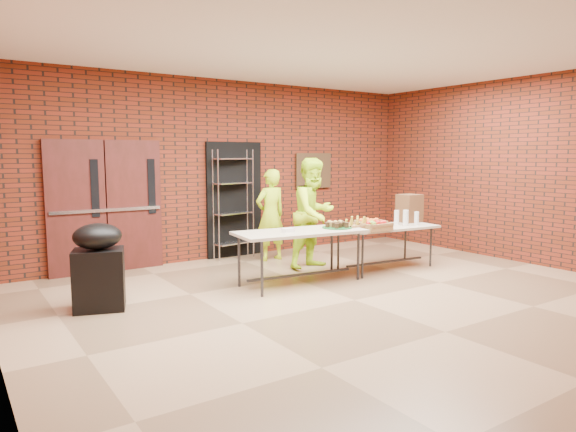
{
  "coord_description": "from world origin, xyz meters",
  "views": [
    {
      "loc": [
        -4.31,
        -4.87,
        1.86
      ],
      "look_at": [
        -0.1,
        1.4,
        0.96
      ],
      "focal_mm": 32.0,
      "sensor_mm": 36.0,
      "label": 1
    }
  ],
  "objects_px": {
    "wire_rack": "(233,204)",
    "coffee_dispenser": "(409,208)",
    "table_left": "(300,235)",
    "covered_grill": "(99,266)",
    "volunteer_man": "(314,213)",
    "volunteer_woman": "(271,215)",
    "table_right": "(386,230)"
  },
  "relations": [
    {
      "from": "table_right",
      "to": "covered_grill",
      "type": "distance_m",
      "value": 4.48
    },
    {
      "from": "table_right",
      "to": "covered_grill",
      "type": "height_order",
      "value": "covered_grill"
    },
    {
      "from": "coffee_dispenser",
      "to": "covered_grill",
      "type": "height_order",
      "value": "coffee_dispenser"
    },
    {
      "from": "wire_rack",
      "to": "covered_grill",
      "type": "xyz_separation_m",
      "value": [
        -2.83,
        -1.88,
        -0.45
      ]
    },
    {
      "from": "wire_rack",
      "to": "coffee_dispenser",
      "type": "height_order",
      "value": "wire_rack"
    },
    {
      "from": "table_left",
      "to": "covered_grill",
      "type": "bearing_deg",
      "value": -179.86
    },
    {
      "from": "covered_grill",
      "to": "volunteer_man",
      "type": "relative_size",
      "value": 0.58
    },
    {
      "from": "coffee_dispenser",
      "to": "volunteer_man",
      "type": "height_order",
      "value": "volunteer_man"
    },
    {
      "from": "table_right",
      "to": "volunteer_woman",
      "type": "bearing_deg",
      "value": 131.15
    },
    {
      "from": "table_right",
      "to": "coffee_dispenser",
      "type": "distance_m",
      "value": 0.8
    },
    {
      "from": "covered_grill",
      "to": "volunteer_man",
      "type": "bearing_deg",
      "value": 25.18
    },
    {
      "from": "table_left",
      "to": "table_right",
      "type": "relative_size",
      "value": 1.1
    },
    {
      "from": "wire_rack",
      "to": "table_right",
      "type": "distance_m",
      "value": 2.76
    },
    {
      "from": "table_right",
      "to": "volunteer_man",
      "type": "height_order",
      "value": "volunteer_man"
    },
    {
      "from": "table_right",
      "to": "coffee_dispenser",
      "type": "height_order",
      "value": "coffee_dispenser"
    },
    {
      "from": "volunteer_woman",
      "to": "covered_grill",
      "type": "bearing_deg",
      "value": 19.47
    },
    {
      "from": "coffee_dispenser",
      "to": "covered_grill",
      "type": "xyz_separation_m",
      "value": [
        -5.19,
        0.15,
        -0.42
      ]
    },
    {
      "from": "coffee_dispenser",
      "to": "volunteer_woman",
      "type": "relative_size",
      "value": 0.3
    },
    {
      "from": "wire_rack",
      "to": "table_left",
      "type": "distance_m",
      "value": 2.22
    },
    {
      "from": "volunteer_woman",
      "to": "volunteer_man",
      "type": "height_order",
      "value": "volunteer_man"
    },
    {
      "from": "wire_rack",
      "to": "coffee_dispenser",
      "type": "bearing_deg",
      "value": -51.57
    },
    {
      "from": "table_left",
      "to": "volunteer_man",
      "type": "distance_m",
      "value": 1.1
    },
    {
      "from": "covered_grill",
      "to": "volunteer_man",
      "type": "distance_m",
      "value": 3.59
    },
    {
      "from": "coffee_dispenser",
      "to": "volunteer_man",
      "type": "distance_m",
      "value": 1.74
    },
    {
      "from": "table_left",
      "to": "volunteer_woman",
      "type": "bearing_deg",
      "value": 79.19
    },
    {
      "from": "table_left",
      "to": "volunteer_woman",
      "type": "height_order",
      "value": "volunteer_woman"
    },
    {
      "from": "covered_grill",
      "to": "volunteer_man",
      "type": "height_order",
      "value": "volunteer_man"
    },
    {
      "from": "wire_rack",
      "to": "table_left",
      "type": "relative_size",
      "value": 1.0
    },
    {
      "from": "coffee_dispenser",
      "to": "volunteer_man",
      "type": "relative_size",
      "value": 0.26
    },
    {
      "from": "wire_rack",
      "to": "volunteer_man",
      "type": "height_order",
      "value": "wire_rack"
    },
    {
      "from": "covered_grill",
      "to": "coffee_dispenser",
      "type": "bearing_deg",
      "value": 16.86
    },
    {
      "from": "wire_rack",
      "to": "table_right",
      "type": "bearing_deg",
      "value": -64.33
    }
  ]
}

